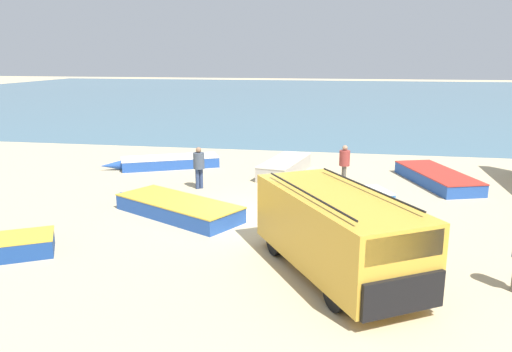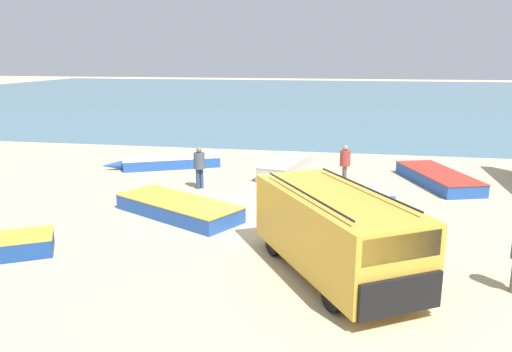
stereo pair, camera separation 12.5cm
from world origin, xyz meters
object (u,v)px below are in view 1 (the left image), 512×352
fishing_rowboat_2 (167,162)px  fisherman_2 (344,161)px  parked_van (337,231)px  fisherman_1 (199,164)px  fishing_rowboat_0 (435,177)px  fishing_rowboat_3 (176,207)px  fishing_rowboat_5 (336,200)px  fishing_rowboat_4 (286,166)px

fishing_rowboat_2 → fisherman_2: 8.58m
parked_van → fisherman_1: bearing=-173.3°
fishing_rowboat_2 → fisherman_2: size_ratio=3.26×
fishing_rowboat_0 → fishing_rowboat_2: bearing=66.9°
fishing_rowboat_2 → fisherman_1: 4.45m
fishing_rowboat_3 → fishing_rowboat_5: bearing=-132.1°
fishing_rowboat_4 → fisherman_2: (2.60, -1.59, 0.65)m
fishing_rowboat_2 → fishing_rowboat_3: fishing_rowboat_3 is taller
fishing_rowboat_0 → fisherman_2: fisherman_2 is taller
fishing_rowboat_2 → fisherman_1: (2.64, -3.51, 0.76)m
parked_van → fishing_rowboat_5: 5.68m
fishing_rowboat_5 → fishing_rowboat_0: bearing=-158.4°
fishing_rowboat_0 → fishing_rowboat_4: bearing=65.1°
fishing_rowboat_2 → fishing_rowboat_3: (2.83, -6.93, 0.01)m
fishing_rowboat_0 → fishing_rowboat_5: size_ratio=1.28×
parked_van → fishing_rowboat_4: parked_van is taller
fishing_rowboat_2 → fishing_rowboat_3: bearing=86.7°
parked_van → fishing_rowboat_2: (-8.23, 10.68, -0.87)m
fishing_rowboat_4 → fishing_rowboat_3: bearing=168.2°
fishing_rowboat_3 → fisherman_2: (5.53, 5.12, 0.72)m
fishing_rowboat_3 → fishing_rowboat_4: 7.32m
fishing_rowboat_5 → parked_van: bearing=66.9°
fishing_rowboat_3 → fisherman_2: fisherman_2 is taller
fishing_rowboat_2 → fishing_rowboat_5: 9.56m
fishing_rowboat_4 → fisherman_1: (-3.11, -3.29, 0.68)m
parked_van → fishing_rowboat_5: size_ratio=1.26×
fishing_rowboat_2 → fishing_rowboat_4: fishing_rowboat_4 is taller
parked_van → fishing_rowboat_5: bearing=150.1°
fisherman_2 → fisherman_1: bearing=-177.8°
fishing_rowboat_4 → fishing_rowboat_5: fishing_rowboat_4 is taller
fishing_rowboat_3 → fisherman_1: size_ratio=3.17×
fishing_rowboat_4 → fisherman_2: 3.12m
fishing_rowboat_0 → fishing_rowboat_4: 6.42m
parked_van → fisherman_2: size_ratio=3.37×
fishing_rowboat_4 → fisherman_1: bearing=148.2°
fishing_rowboat_0 → fishing_rowboat_3: fishing_rowboat_3 is taller
fishing_rowboat_5 → fishing_rowboat_4: bearing=-88.6°
fishing_rowboat_0 → fishing_rowboat_5: bearing=117.1°
fishing_rowboat_3 → parked_van: bearing=173.7°
fishing_rowboat_2 → fisherman_1: bearing=101.4°
fishing_rowboat_4 → fisherman_1: size_ratio=2.87×
fishing_rowboat_2 → fisherman_2: (8.36, -1.81, 0.74)m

